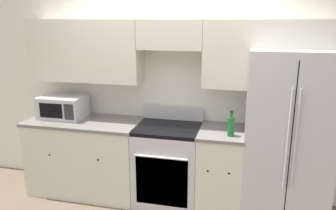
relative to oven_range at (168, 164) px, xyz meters
The scene contains 7 objects.
wall_back 1.04m from the oven_range, 90.68° to the left, with size 8.00×0.39×2.60m.
lower_cabinets_left 1.03m from the oven_range, behind, with size 1.37×0.64×0.93m.
lower_cabinets_right 0.60m from the oven_range, ahead, with size 0.50×0.64×0.93m.
oven_range is the anchor object (origin of this frame).
refrigerator 1.34m from the oven_range, ahead, with size 0.86×0.76×1.81m.
microwave 1.46m from the oven_range, behind, with size 0.53×0.38×0.27m.
bottle 0.91m from the oven_range, 12.03° to the right, with size 0.07×0.07×0.27m.
Camera 1 is at (0.81, -3.10, 2.10)m, focal length 35.00 mm.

